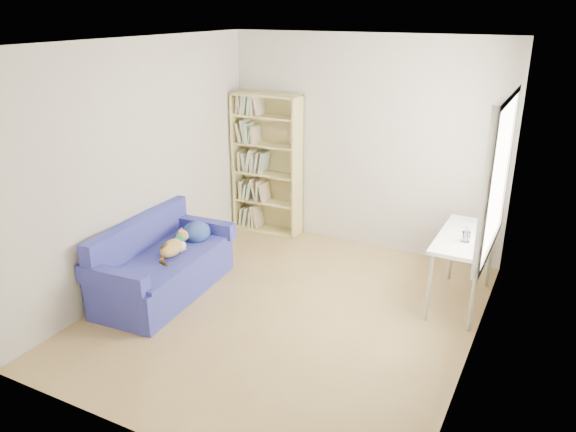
# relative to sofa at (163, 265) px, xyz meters

# --- Properties ---
(ground) EXTENTS (4.00, 4.00, 0.00)m
(ground) POSITION_rel_sofa_xyz_m (1.38, 0.20, -0.30)
(ground) COLOR #A7844B
(ground) RESTS_ON ground
(room_shell) EXTENTS (3.54, 4.04, 2.62)m
(room_shell) POSITION_rel_sofa_xyz_m (1.48, 0.24, 1.33)
(room_shell) COLOR silver
(room_shell) RESTS_ON ground
(sofa) EXTENTS (0.89, 1.67, 0.80)m
(sofa) POSITION_rel_sofa_xyz_m (0.00, 0.00, 0.00)
(sofa) COLOR navy
(sofa) RESTS_ON ground
(bookshelf) EXTENTS (0.92, 0.29, 1.85)m
(bookshelf) POSITION_rel_sofa_xyz_m (0.13, 2.04, 0.55)
(bookshelf) COLOR #D3C272
(bookshelf) RESTS_ON ground
(desk) EXTENTS (0.51, 1.10, 0.75)m
(desk) POSITION_rel_sofa_xyz_m (2.86, 1.19, 0.36)
(desk) COLOR white
(desk) RESTS_ON ground
(pen_cup) EXTENTS (0.09, 0.09, 0.16)m
(pen_cup) POSITION_rel_sofa_xyz_m (2.89, 1.04, 0.51)
(pen_cup) COLOR white
(pen_cup) RESTS_ON desk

